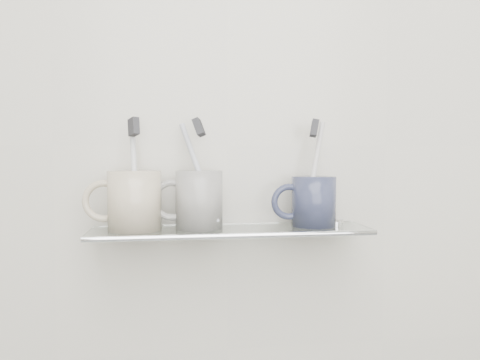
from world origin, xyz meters
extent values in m
plane|color=beige|center=(0.00, 1.10, 1.25)|extent=(2.50, 0.00, 2.50)
cube|color=silver|center=(0.00, 1.04, 1.10)|extent=(0.50, 0.12, 0.01)
cylinder|color=silver|center=(0.00, 0.98, 1.10)|extent=(0.50, 0.01, 0.01)
cylinder|color=silver|center=(-0.21, 1.09, 1.09)|extent=(0.02, 0.03, 0.02)
cylinder|color=silver|center=(0.21, 1.09, 1.09)|extent=(0.02, 0.03, 0.02)
cylinder|color=beige|center=(-0.17, 1.04, 1.15)|extent=(0.10, 0.10, 0.10)
torus|color=beige|center=(-0.22, 1.04, 1.15)|extent=(0.07, 0.01, 0.07)
cylinder|color=silver|center=(-0.17, 1.04, 1.20)|extent=(0.02, 0.05, 0.19)
cube|color=#2A2A2E|center=(-0.17, 1.04, 1.28)|extent=(0.02, 0.03, 0.03)
cylinder|color=white|center=(-0.06, 1.04, 1.15)|extent=(0.10, 0.10, 0.10)
torus|color=white|center=(-0.10, 1.04, 1.15)|extent=(0.07, 0.01, 0.07)
cylinder|color=#A8ABBB|center=(-0.06, 1.04, 1.20)|extent=(0.07, 0.06, 0.18)
cube|color=#2A2A2E|center=(-0.06, 1.04, 1.28)|extent=(0.03, 0.03, 0.04)
cylinder|color=#20273E|center=(0.15, 1.04, 1.15)|extent=(0.09, 0.09, 0.09)
torus|color=#20273E|center=(0.11, 1.04, 1.15)|extent=(0.07, 0.01, 0.07)
cylinder|color=beige|center=(0.15, 1.04, 1.20)|extent=(0.05, 0.04, 0.19)
cube|color=#2A2A2E|center=(0.15, 1.04, 1.28)|extent=(0.02, 0.03, 0.04)
cylinder|color=silver|center=(0.20, 1.04, 1.11)|extent=(0.03, 0.03, 0.01)
camera|label=1|loc=(-0.10, 0.21, 1.23)|focal=35.00mm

